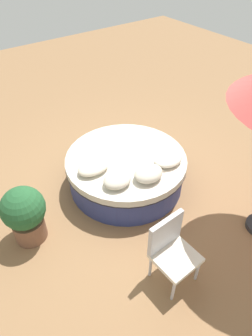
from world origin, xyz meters
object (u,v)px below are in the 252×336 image
patio_chair (171,247)px  round_bed (126,170)px  throw_pillow_1 (117,180)px  throw_pillow_0 (93,167)px  throw_pillow_3 (168,159)px  throw_pillow_2 (148,173)px  planter (25,213)px

patio_chair → round_bed: bearing=-110.6°
throw_pillow_1 → patio_chair: size_ratio=0.45×
round_bed → throw_pillow_1: throw_pillow_1 is taller
round_bed → throw_pillow_0: throw_pillow_0 is taller
patio_chair → throw_pillow_3: bearing=-132.9°
throw_pillow_2 → patio_chair: (-0.55, -1.11, -0.14)m
throw_pillow_3 → patio_chair: 1.60m
throw_pillow_0 → patio_chair: size_ratio=0.53×
throw_pillow_2 → round_bed: bearing=87.1°
round_bed → throw_pillow_2: 0.74m
round_bed → planter: bearing=-177.3°
throw_pillow_2 → throw_pillow_0: bearing=132.3°
throw_pillow_3 → patio_chair: (-1.04, -1.21, -0.12)m
throw_pillow_1 → patio_chair: (-0.09, -1.28, -0.13)m
throw_pillow_2 → throw_pillow_1: bearing=159.2°
throw_pillow_3 → throw_pillow_0: bearing=153.3°
throw_pillow_0 → throw_pillow_3: bearing=-26.7°
throw_pillow_1 → planter: planter is taller
throw_pillow_0 → throw_pillow_1: throw_pillow_1 is taller
round_bed → planter: 1.84m
planter → patio_chair: bearing=-52.8°
throw_pillow_3 → patio_chair: bearing=-130.8°
throw_pillow_0 → patio_chair: bearing=-88.7°
round_bed → throw_pillow_0: 0.72m
throw_pillow_0 → throw_pillow_1: (0.13, -0.47, 0.01)m
planter → throw_pillow_2: bearing=-16.6°
throw_pillow_0 → planter: (-1.21, -0.11, -0.16)m
patio_chair → throw_pillow_2: bearing=-118.3°
throw_pillow_3 → patio_chair: size_ratio=0.51×
throw_pillow_0 → throw_pillow_2: 0.87m
throw_pillow_0 → patio_chair: 1.76m
round_bed → throw_pillow_0: bearing=177.9°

